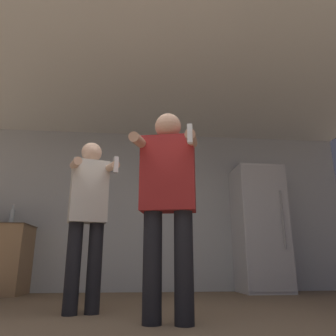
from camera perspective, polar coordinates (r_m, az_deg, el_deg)
The scene contains 6 objects.
wall_back at distance 5.36m, azimuth -5.80°, elevation -6.99°, with size 7.00×0.06×2.55m.
ceiling_slab at distance 4.19m, azimuth -5.25°, elevation 14.73°, with size 7.00×3.84×0.05m.
refrigerator at distance 5.31m, azimuth 15.69°, elevation -10.02°, with size 0.70×0.69×1.88m.
bottle_dark_rum at distance 5.36m, azimuth -25.55°, elevation -7.65°, with size 0.07×0.07×0.32m.
person_woman_foreground at distance 2.56m, azimuth -0.02°, elevation -4.90°, with size 0.55×0.56×1.62m.
person_man_side at distance 3.12m, azimuth -13.78°, elevation -7.26°, with size 0.49×0.58×1.55m.
Camera 1 is at (0.02, -1.94, 0.42)m, focal length 35.00 mm.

